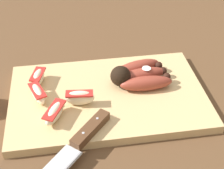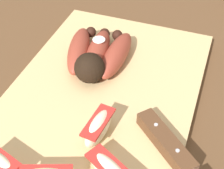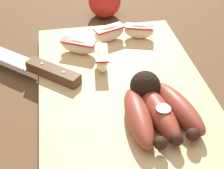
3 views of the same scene
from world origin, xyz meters
TOP-DOWN VIEW (x-y plane):
  - ground_plane at (0.00, 0.00)m, footprint 6.00×6.00m
  - cutting_board at (0.02, 0.02)m, footprint 0.42×0.27m
  - banana_bunch at (0.09, 0.05)m, footprint 0.14×0.11m
  - chefs_knife at (-0.06, -0.13)m, footprint 0.21×0.23m
  - apple_wedge_near at (-0.10, -0.04)m, footprint 0.05×0.07m
  - apple_wedge_middle at (-0.05, -0.01)m, footprint 0.06×0.03m
  - apple_wedge_far at (-0.13, 0.02)m, footprint 0.04×0.07m
  - apple_wedge_extra at (-0.13, 0.08)m, footprint 0.04×0.06m
  - whole_apple at (-0.28, 0.03)m, footprint 0.07×0.07m

SIDE VIEW (x-z plane):
  - ground_plane at x=0.00m, z-range 0.00..0.00m
  - cutting_board at x=0.02m, z-range 0.00..0.02m
  - chefs_knife at x=-0.06m, z-range 0.02..0.04m
  - apple_wedge_near at x=-0.10m, z-range 0.02..0.05m
  - apple_wedge_extra at x=-0.13m, z-range 0.02..0.05m
  - whole_apple at x=-0.28m, z-range -0.01..0.08m
  - apple_wedge_far at x=-0.13m, z-range 0.02..0.05m
  - banana_bunch at x=0.09m, z-range 0.01..0.06m
  - apple_wedge_middle at x=-0.05m, z-range 0.02..0.06m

